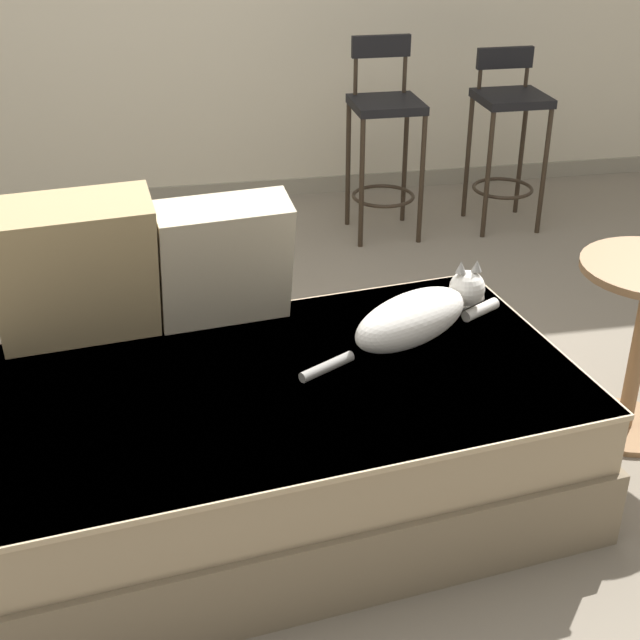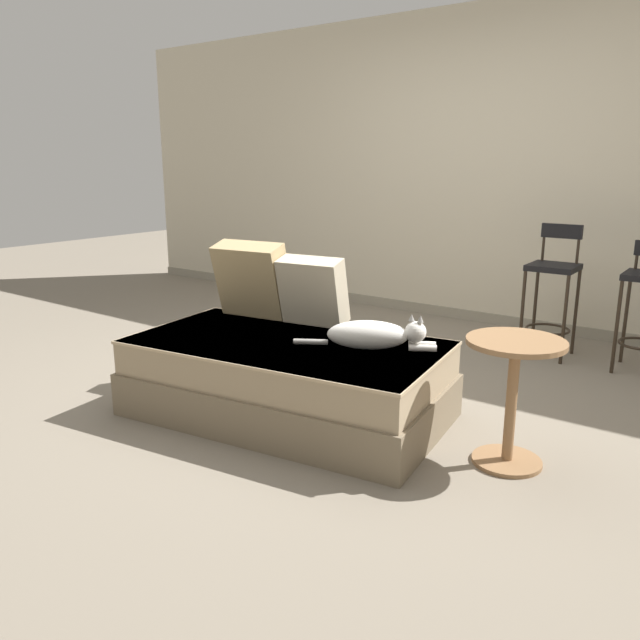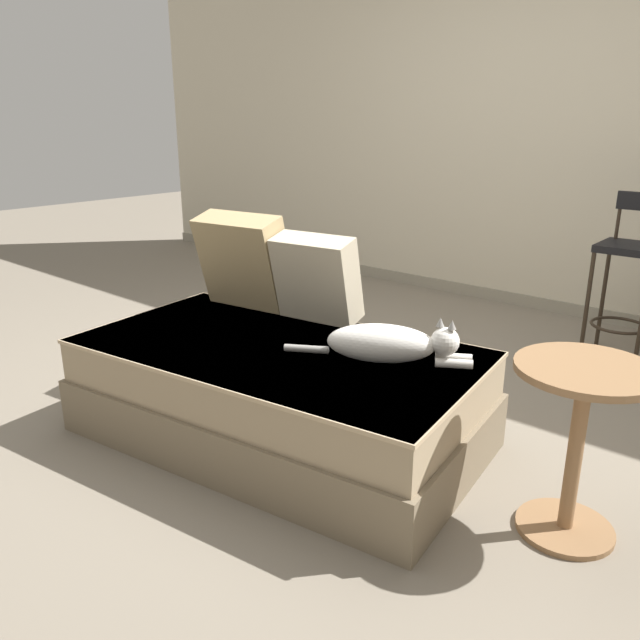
% 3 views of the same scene
% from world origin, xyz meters
% --- Properties ---
extents(ground_plane, '(16.00, 16.00, 0.00)m').
position_xyz_m(ground_plane, '(0.00, 0.00, 0.00)').
color(ground_plane, slate).
rests_on(ground_plane, ground).
extents(wall_back_panel, '(8.00, 0.10, 2.60)m').
position_xyz_m(wall_back_panel, '(0.00, 2.25, 1.30)').
color(wall_back_panel, beige).
rests_on(wall_back_panel, ground).
extents(wall_baseboard_trim, '(8.00, 0.02, 0.09)m').
position_xyz_m(wall_baseboard_trim, '(0.00, 2.20, 0.04)').
color(wall_baseboard_trim, gray).
rests_on(wall_baseboard_trim, ground).
extents(couch, '(1.80, 1.15, 0.42)m').
position_xyz_m(couch, '(0.00, -0.40, 0.22)').
color(couch, '#766750').
rests_on(couch, ground).
extents(throw_pillow_corner, '(0.48, 0.33, 0.47)m').
position_xyz_m(throw_pillow_corner, '(-0.51, -0.10, 0.66)').
color(throw_pillow_corner, tan).
rests_on(throw_pillow_corner, couch).
extents(throw_pillow_middle, '(0.41, 0.28, 0.41)m').
position_xyz_m(throw_pillow_middle, '(-0.09, -0.04, 0.63)').
color(throw_pillow_middle, beige).
rests_on(throw_pillow_middle, couch).
extents(cat, '(0.69, 0.40, 0.19)m').
position_xyz_m(cat, '(0.45, -0.25, 0.50)').
color(cat, white).
rests_on(cat, couch).
extents(bar_stool_near_window, '(0.32, 0.32, 0.94)m').
position_xyz_m(bar_stool_near_window, '(0.83, 1.57, 0.52)').
color(bar_stool_near_window, '#2D2319').
rests_on(bar_stool_near_window, ground).
extents(side_table, '(0.44, 0.44, 0.60)m').
position_xyz_m(side_table, '(1.19, -0.24, 0.39)').
color(side_table, olive).
rests_on(side_table, ground).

